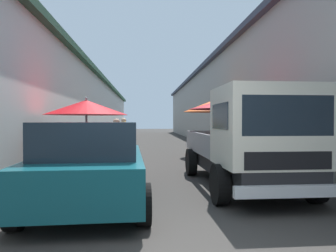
% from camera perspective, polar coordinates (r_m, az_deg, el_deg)
% --- Properties ---
extents(ground, '(90.00, 90.00, 0.00)m').
position_cam_1_polar(ground, '(16.57, -2.26, -4.22)').
color(ground, '#33302D').
extents(building_left_whitewash, '(49.80, 7.50, 4.36)m').
position_cam_1_polar(building_left_whitewash, '(19.78, -22.74, 2.88)').
color(building_left_whitewash, silver).
rests_on(building_left_whitewash, ground).
extents(building_right_concrete, '(49.80, 7.50, 5.18)m').
position_cam_1_polar(building_right_concrete, '(20.18, 17.34, 4.04)').
color(building_right_concrete, gray).
rests_on(building_right_concrete, ground).
extents(fruit_stall_mid_lane, '(2.13, 2.13, 2.09)m').
position_cam_1_polar(fruit_stall_mid_lane, '(8.47, -14.28, 1.25)').
color(fruit_stall_mid_lane, '#9E9EA3').
rests_on(fruit_stall_mid_lane, ground).
extents(fruit_stall_far_left, '(2.46, 2.46, 2.24)m').
position_cam_1_polar(fruit_stall_far_left, '(9.42, 11.46, 2.58)').
color(fruit_stall_far_left, '#9E9EA3').
rests_on(fruit_stall_far_left, ground).
extents(fruit_stall_near_left, '(2.41, 2.41, 2.41)m').
position_cam_1_polar(fruit_stall_near_left, '(13.54, 7.82, 2.44)').
color(fruit_stall_near_left, '#9E9EA3').
rests_on(fruit_stall_near_left, ground).
extents(hatchback_car, '(3.98, 2.06, 1.45)m').
position_cam_1_polar(hatchback_car, '(5.85, -13.40, -6.33)').
color(hatchback_car, '#0F4C56').
rests_on(hatchback_car, ground).
extents(delivery_truck, '(4.95, 2.04, 2.08)m').
position_cam_1_polar(delivery_truck, '(6.58, 15.15, -2.89)').
color(delivery_truck, black).
rests_on(delivery_truck, ground).
extents(vendor_by_crates, '(0.43, 0.52, 1.55)m').
position_cam_1_polar(vendor_by_crates, '(10.22, -9.17, -2.41)').
color(vendor_by_crates, '#232328').
rests_on(vendor_by_crates, ground).
extents(vendor_in_shade, '(0.47, 0.49, 1.61)m').
position_cam_1_polar(vendor_in_shade, '(13.85, -7.91, -1.39)').
color(vendor_in_shade, '#232328').
rests_on(vendor_in_shade, ground).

